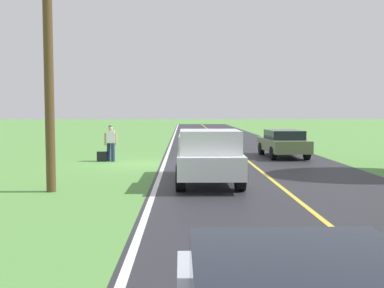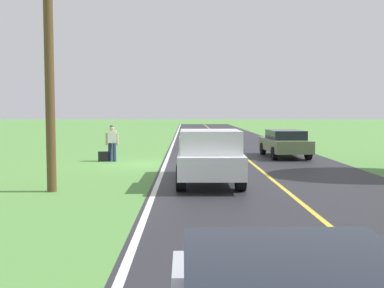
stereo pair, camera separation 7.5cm
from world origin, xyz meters
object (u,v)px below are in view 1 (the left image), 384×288
object	(u,v)px
pickup_truck_passing	(208,155)
sedan_near_oncoming	(283,143)
hitchhiker_walking	(111,141)
suitcase_carried	(102,157)
utility_pole_roadside	(49,65)

from	to	relation	value
pickup_truck_passing	sedan_near_oncoming	size ratio (longest dim) A/B	1.21
hitchhiker_walking	suitcase_carried	distance (m)	0.86
hitchhiker_walking	pickup_truck_passing	size ratio (longest dim) A/B	0.32
suitcase_carried	utility_pole_roadside	distance (m)	8.95
sedan_near_oncoming	utility_pole_roadside	distance (m)	14.02
utility_pole_roadside	suitcase_carried	bearing A→B (deg)	-90.62
pickup_truck_passing	suitcase_carried	bearing A→B (deg)	-55.05
pickup_truck_passing	utility_pole_roadside	bearing A→B (deg)	17.16
suitcase_carried	sedan_near_oncoming	world-z (taller)	sedan_near_oncoming
suitcase_carried	pickup_truck_passing	size ratio (longest dim) A/B	0.09
hitchhiker_walking	sedan_near_oncoming	distance (m)	8.86
hitchhiker_walking	suitcase_carried	world-z (taller)	hitchhiker_walking
hitchhiker_walking	suitcase_carried	size ratio (longest dim) A/B	3.68
hitchhiker_walking	pickup_truck_passing	world-z (taller)	pickup_truck_passing
hitchhiker_walking	sedan_near_oncoming	bearing A→B (deg)	-167.98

